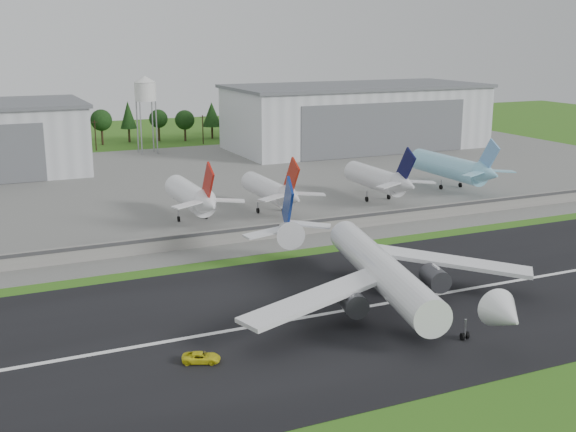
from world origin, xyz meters
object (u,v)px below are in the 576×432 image
ground_vehicle (201,357)px  parked_jet_navy (381,179)px  main_airliner (383,278)px  parked_jet_red_a (194,197)px  parked_jet_red_b (273,191)px  parked_jet_skyblue (455,168)px

ground_vehicle → parked_jet_navy: size_ratio=0.17×
main_airliner → parked_jet_navy: (40.68, 67.00, 1.38)m
main_airliner → parked_jet_red_a: (-12.17, 67.01, 1.41)m
ground_vehicle → parked_jet_red_b: size_ratio=0.17×
parked_jet_skyblue → ground_vehicle: bearing=-142.1°
main_airliner → parked_jet_navy: size_ratio=1.88×
parked_jet_red_b → parked_jet_skyblue: 60.38m
ground_vehicle → parked_jet_navy: (75.12, 75.40, 5.43)m
ground_vehicle → parked_jet_red_b: parked_jet_red_b is taller
main_airliner → parked_jet_red_b: size_ratio=1.88×
parked_jet_red_b → parked_jet_navy: parked_jet_navy is taller
ground_vehicle → main_airliner: bearing=-53.4°
main_airliner → parked_jet_red_a: 68.12m
main_airliner → parked_jet_navy: main_airliner is taller
main_airliner → parked_jet_red_a: main_airliner is taller
parked_jet_navy → parked_jet_skyblue: parked_jet_skyblue is taller
parked_jet_red_a → parked_jet_red_b: bearing=-0.1°
parked_jet_red_b → ground_vehicle: bearing=-119.8°
parked_jet_red_a → parked_jet_navy: bearing=-0.0°
main_airliner → parked_jet_skyblue: 99.64m
parked_jet_red_a → parked_jet_navy: size_ratio=1.00×
ground_vehicle → parked_jet_red_b: 86.95m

